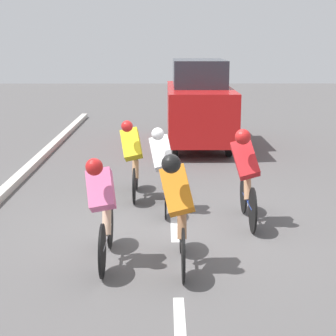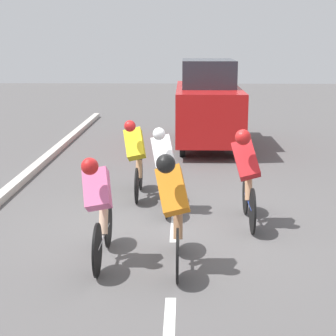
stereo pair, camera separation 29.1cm
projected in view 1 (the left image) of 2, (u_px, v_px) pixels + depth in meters
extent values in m
plane|color=#565454|center=(175.00, 227.00, 8.84)|extent=(60.00, 60.00, 0.00)
cube|color=white|center=(180.00, 328.00, 5.71)|extent=(0.12, 1.40, 0.01)
cube|color=white|center=(175.00, 227.00, 8.83)|extent=(0.12, 1.40, 0.01)
cube|color=white|center=(172.00, 178.00, 11.94)|extent=(0.12, 1.40, 0.01)
cylinder|color=black|center=(137.00, 174.00, 10.95)|extent=(0.03, 0.64, 0.64)
cylinder|color=black|center=(134.00, 186.00, 10.02)|extent=(0.03, 0.64, 0.64)
cylinder|color=black|center=(135.00, 180.00, 10.48)|extent=(0.04, 0.95, 0.04)
cylinder|color=black|center=(136.00, 167.00, 10.60)|extent=(0.04, 0.04, 0.42)
cylinder|color=yellow|center=(135.00, 174.00, 10.51)|extent=(0.07, 0.07, 0.16)
cylinder|color=tan|center=(135.00, 169.00, 10.51)|extent=(0.12, 0.23, 0.36)
cube|color=yellow|center=(131.00, 144.00, 10.23)|extent=(0.44, 0.48, 0.63)
sphere|color=red|center=(127.00, 126.00, 9.93)|extent=(0.21, 0.21, 0.21)
cylinder|color=black|center=(181.00, 229.00, 7.72)|extent=(0.03, 0.67, 0.67)
cylinder|color=black|center=(183.00, 256.00, 6.75)|extent=(0.03, 0.67, 0.67)
cylinder|color=black|center=(182.00, 241.00, 7.24)|extent=(0.04, 0.99, 0.04)
cylinder|color=black|center=(182.00, 221.00, 7.36)|extent=(0.04, 0.04, 0.42)
cylinder|color=green|center=(182.00, 233.00, 7.26)|extent=(0.07, 0.07, 0.16)
cylinder|color=#9E704C|center=(182.00, 226.00, 7.27)|extent=(0.12, 0.23, 0.36)
cube|color=orange|center=(177.00, 190.00, 6.98)|extent=(0.46, 0.50, 0.66)
sphere|color=black|center=(171.00, 164.00, 6.68)|extent=(0.24, 0.24, 0.24)
cylinder|color=black|center=(110.00, 224.00, 7.89)|extent=(0.03, 0.68, 0.68)
cylinder|color=black|center=(102.00, 251.00, 6.88)|extent=(0.03, 0.68, 0.68)
cylinder|color=#B7B7BC|center=(106.00, 237.00, 7.39)|extent=(0.04, 1.03, 0.04)
cylinder|color=#B7B7BC|center=(107.00, 217.00, 7.52)|extent=(0.04, 0.04, 0.42)
cylinder|color=white|center=(107.00, 228.00, 7.41)|extent=(0.07, 0.07, 0.16)
cylinder|color=beige|center=(107.00, 222.00, 7.42)|extent=(0.12, 0.23, 0.36)
cube|color=pink|center=(101.00, 190.00, 7.14)|extent=(0.41, 0.46, 0.58)
sphere|color=red|center=(94.00, 167.00, 6.85)|extent=(0.22, 0.22, 0.22)
cylinder|color=black|center=(165.00, 184.00, 10.13)|extent=(0.03, 0.66, 0.66)
cylinder|color=black|center=(166.00, 199.00, 9.19)|extent=(0.03, 0.66, 0.66)
cylinder|color=navy|center=(166.00, 191.00, 9.66)|extent=(0.04, 0.97, 0.04)
cylinder|color=navy|center=(166.00, 177.00, 9.78)|extent=(0.04, 0.04, 0.42)
cylinder|color=green|center=(166.00, 185.00, 9.68)|extent=(0.07, 0.07, 0.16)
cylinder|color=#9E704C|center=(166.00, 180.00, 9.69)|extent=(0.12, 0.23, 0.36)
cube|color=white|center=(162.00, 153.00, 9.41)|extent=(0.44, 0.48, 0.63)
sphere|color=white|center=(158.00, 134.00, 9.11)|extent=(0.21, 0.21, 0.21)
cylinder|color=black|center=(244.00, 193.00, 9.48)|extent=(0.03, 0.70, 0.70)
cylinder|color=black|center=(253.00, 210.00, 8.50)|extent=(0.03, 0.70, 0.70)
cylinder|color=navy|center=(248.00, 201.00, 8.99)|extent=(0.04, 1.01, 0.04)
cylinder|color=navy|center=(247.00, 186.00, 9.12)|extent=(0.04, 0.04, 0.42)
cylinder|color=#1999D8|center=(248.00, 194.00, 9.02)|extent=(0.07, 0.07, 0.16)
cylinder|color=tan|center=(248.00, 189.00, 9.02)|extent=(0.12, 0.23, 0.36)
cube|color=red|center=(245.00, 159.00, 8.74)|extent=(0.47, 0.51, 0.67)
sphere|color=red|center=(243.00, 137.00, 8.43)|extent=(0.24, 0.24, 0.24)
cylinder|color=black|center=(229.00, 144.00, 14.15)|extent=(0.14, 0.64, 0.64)
cylinder|color=black|center=(175.00, 144.00, 14.14)|extent=(0.14, 0.64, 0.64)
cylinder|color=black|center=(218.00, 127.00, 16.88)|extent=(0.14, 0.64, 0.64)
cylinder|color=black|center=(173.00, 127.00, 16.88)|extent=(0.14, 0.64, 0.64)
cube|color=red|center=(199.00, 111.00, 15.37)|extent=(1.70, 4.52, 1.31)
cube|color=#2D333D|center=(199.00, 73.00, 15.36)|extent=(1.39, 2.49, 0.72)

